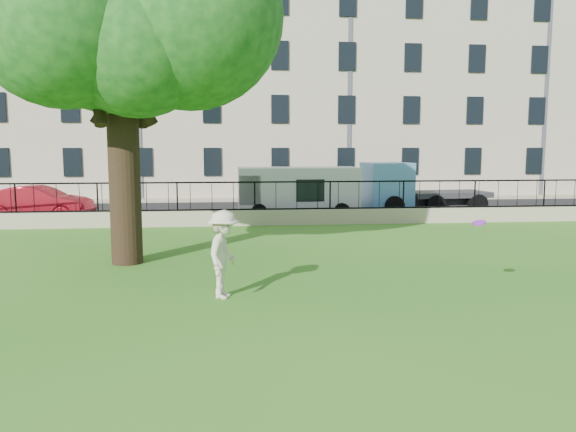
{
  "coord_description": "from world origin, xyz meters",
  "views": [
    {
      "loc": [
        -0.96,
        -9.94,
        3.12
      ],
      "look_at": [
        0.43,
        3.5,
        1.42
      ],
      "focal_mm": 35.0,
      "sensor_mm": 36.0,
      "label": 1
    }
  ],
  "objects": [
    {
      "name": "ground",
      "position": [
        0.0,
        0.0,
        0.0
      ],
      "size": [
        120.0,
        120.0,
        0.0
      ],
      "primitive_type": "plane",
      "color": "#2B721B",
      "rests_on": "ground"
    },
    {
      "name": "retaining_wall",
      "position": [
        0.0,
        12.0,
        0.3
      ],
      "size": [
        50.0,
        0.4,
        0.6
      ],
      "primitive_type": "cube",
      "color": "tan",
      "rests_on": "ground"
    },
    {
      "name": "iron_railing",
      "position": [
        0.0,
        12.0,
        1.15
      ],
      "size": [
        50.0,
        0.05,
        1.13
      ],
      "color": "black",
      "rests_on": "retaining_wall"
    },
    {
      "name": "street",
      "position": [
        0.0,
        16.7,
        0.01
      ],
      "size": [
        60.0,
        9.0,
        0.01
      ],
      "primitive_type": "cube",
      "color": "black",
      "rests_on": "ground"
    },
    {
      "name": "sidewalk",
      "position": [
        0.0,
        21.9,
        0.06
      ],
      "size": [
        60.0,
        1.4,
        0.12
      ],
      "primitive_type": "cube",
      "color": "tan",
      "rests_on": "ground"
    },
    {
      "name": "building_row",
      "position": [
        0.0,
        27.57,
        6.92
      ],
      "size": [
        56.4,
        10.4,
        13.8
      ],
      "color": "#BFB598",
      "rests_on": "ground"
    },
    {
      "name": "man",
      "position": [
        -1.11,
        1.43,
        0.91
      ],
      "size": [
        0.97,
        1.31,
        1.82
      ],
      "primitive_type": "imported",
      "rotation": [
        0.0,
        0.0,
        1.3
      ],
      "color": "beige",
      "rests_on": "ground"
    },
    {
      "name": "frisbee",
      "position": [
        4.0,
        0.73,
        1.58
      ],
      "size": [
        0.35,
        0.36,
        0.12
      ],
      "primitive_type": "cylinder",
      "rotation": [
        0.21,
        -0.14,
        -0.42
      ],
      "color": "purple"
    },
    {
      "name": "red_sedan",
      "position": [
        -8.95,
        14.4,
        0.72
      ],
      "size": [
        4.52,
        2.04,
        1.44
      ],
      "primitive_type": "imported",
      "rotation": [
        0.0,
        0.0,
        1.45
      ],
      "color": "#B11526",
      "rests_on": "street"
    },
    {
      "name": "white_van",
      "position": [
        2.0,
        14.4,
        1.09
      ],
      "size": [
        5.19,
        2.04,
        2.18
      ],
      "primitive_type": "cube",
      "rotation": [
        0.0,
        0.0,
        0.0
      ],
      "color": "silver",
      "rests_on": "street"
    },
    {
      "name": "blue_truck",
      "position": [
        8.0,
        15.38,
        1.17
      ],
      "size": [
        5.76,
        2.54,
        2.34
      ],
      "primitive_type": "cube",
      "rotation": [
        0.0,
        0.0,
        0.1
      ],
      "color": "#538DC2",
      "rests_on": "street"
    }
  ]
}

